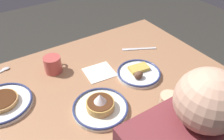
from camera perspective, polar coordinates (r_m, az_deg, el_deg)
name	(u,v)px	position (r m, az deg, el deg)	size (l,w,h in m)	color
dining_table	(99,95)	(1.28, -3.38, -6.33)	(1.29, 0.81, 0.75)	#9E6E4C
plate_near_main	(3,103)	(1.15, -25.69, -7.38)	(0.27, 0.27, 0.04)	white
plate_center_pancakes	(139,73)	(1.21, 6.72, -0.76)	(0.23, 0.23, 0.05)	white
plate_far_companion	(100,107)	(1.02, -2.92, -9.13)	(0.25, 0.25, 0.09)	silver
coffee_mug	(53,64)	(1.25, -14.56, 1.47)	(0.11, 0.10, 0.09)	#BF4C47
paper_napkin	(99,72)	(1.23, -3.18, -0.55)	(0.15, 0.14, 0.00)	white
fork_near	(183,90)	(1.17, 17.34, -4.84)	(0.19, 0.03, 0.01)	silver
butter_knife	(139,49)	(1.42, 6.83, 5.27)	(0.19, 0.11, 0.01)	silver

